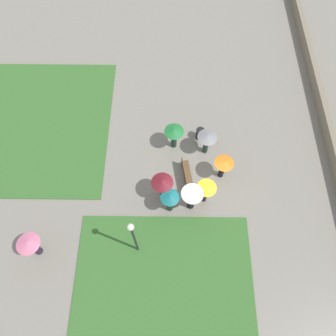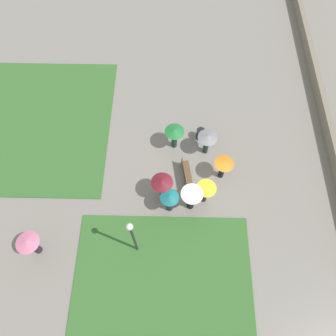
{
  "view_description": "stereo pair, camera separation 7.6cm",
  "coord_description": "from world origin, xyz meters",
  "px_view_note": "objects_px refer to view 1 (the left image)",
  "views": [
    {
      "loc": [
        -7.7,
        1.69,
        17.46
      ],
      "look_at": [
        0.63,
        1.79,
        1.17
      ],
      "focal_mm": 35.0,
      "sensor_mm": 36.0,
      "label": 1
    },
    {
      "loc": [
        -7.7,
        1.62,
        17.46
      ],
      "look_at": [
        0.63,
        1.79,
        1.17
      ],
      "focal_mm": 35.0,
      "sensor_mm": 36.0,
      "label": 2
    }
  ],
  "objects_px": {
    "crowd_person_yellow": "(206,190)",
    "lone_walker_far_path": "(30,245)",
    "crowd_person_grey": "(207,139)",
    "crowd_person_white": "(192,197)",
    "crowd_person_teal": "(170,200)",
    "lamp_post": "(133,236)",
    "crowd_person_orange": "(223,165)",
    "crowd_person_green": "(174,134)",
    "park_bench": "(186,175)",
    "crowd_person_maroon": "(162,184)",
    "trash_bin": "(200,134)"
  },
  "relations": [
    {
      "from": "crowd_person_yellow",
      "to": "lone_walker_far_path",
      "type": "relative_size",
      "value": 1.01
    },
    {
      "from": "crowd_person_grey",
      "to": "crowd_person_white",
      "type": "bearing_deg",
      "value": -173.08
    },
    {
      "from": "lone_walker_far_path",
      "to": "crowd_person_teal",
      "type": "bearing_deg",
      "value": -23.04
    },
    {
      "from": "lamp_post",
      "to": "crowd_person_teal",
      "type": "height_order",
      "value": "lamp_post"
    },
    {
      "from": "crowd_person_orange",
      "to": "crowd_person_green",
      "type": "distance_m",
      "value": 3.43
    },
    {
      "from": "crowd_person_grey",
      "to": "crowd_person_yellow",
      "type": "bearing_deg",
      "value": -161.47
    },
    {
      "from": "crowd_person_white",
      "to": "crowd_person_green",
      "type": "bearing_deg",
      "value": -162.36
    },
    {
      "from": "lamp_post",
      "to": "crowd_person_green",
      "type": "distance_m",
      "value": 6.87
    },
    {
      "from": "park_bench",
      "to": "crowd_person_yellow",
      "type": "height_order",
      "value": "crowd_person_yellow"
    },
    {
      "from": "crowd_person_white",
      "to": "crowd_person_orange",
      "type": "bearing_deg",
      "value": 141.04
    },
    {
      "from": "park_bench",
      "to": "crowd_person_green",
      "type": "height_order",
      "value": "crowd_person_green"
    },
    {
      "from": "lone_walker_far_path",
      "to": "crowd_person_white",
      "type": "bearing_deg",
      "value": -24.71
    },
    {
      "from": "crowd_person_yellow",
      "to": "crowd_person_orange",
      "type": "relative_size",
      "value": 1.05
    },
    {
      "from": "crowd_person_white",
      "to": "lone_walker_far_path",
      "type": "height_order",
      "value": "crowd_person_white"
    },
    {
      "from": "crowd_person_maroon",
      "to": "park_bench",
      "type": "bearing_deg",
      "value": 0.48
    },
    {
      "from": "trash_bin",
      "to": "crowd_person_teal",
      "type": "bearing_deg",
      "value": 158.87
    },
    {
      "from": "trash_bin",
      "to": "crowd_person_teal",
      "type": "distance_m",
      "value": 5.13
    },
    {
      "from": "crowd_person_teal",
      "to": "crowd_person_orange",
      "type": "height_order",
      "value": "crowd_person_teal"
    },
    {
      "from": "park_bench",
      "to": "crowd_person_green",
      "type": "distance_m",
      "value": 2.53
    },
    {
      "from": "lamp_post",
      "to": "crowd_person_teal",
      "type": "bearing_deg",
      "value": -35.33
    },
    {
      "from": "crowd_person_maroon",
      "to": "crowd_person_white",
      "type": "bearing_deg",
      "value": -59.76
    },
    {
      "from": "crowd_person_white",
      "to": "lamp_post",
      "type": "bearing_deg",
      "value": -44.32
    },
    {
      "from": "crowd_person_grey",
      "to": "park_bench",
      "type": "bearing_deg",
      "value": 169.73
    },
    {
      "from": "crowd_person_teal",
      "to": "crowd_person_green",
      "type": "height_order",
      "value": "crowd_person_teal"
    },
    {
      "from": "park_bench",
      "to": "crowd_person_yellow",
      "type": "distance_m",
      "value": 1.86
    },
    {
      "from": "crowd_person_yellow",
      "to": "crowd_person_grey",
      "type": "bearing_deg",
      "value": 73.14
    },
    {
      "from": "crowd_person_yellow",
      "to": "crowd_person_teal",
      "type": "height_order",
      "value": "crowd_person_yellow"
    },
    {
      "from": "crowd_person_yellow",
      "to": "crowd_person_white",
      "type": "height_order",
      "value": "crowd_person_white"
    },
    {
      "from": "lone_walker_far_path",
      "to": "lamp_post",
      "type": "bearing_deg",
      "value": -41.25
    },
    {
      "from": "crowd_person_teal",
      "to": "crowd_person_maroon",
      "type": "relative_size",
      "value": 0.96
    },
    {
      "from": "crowd_person_orange",
      "to": "lone_walker_far_path",
      "type": "xyz_separation_m",
      "value": [
        -4.6,
        9.87,
        0.02
      ]
    },
    {
      "from": "trash_bin",
      "to": "crowd_person_white",
      "type": "height_order",
      "value": "crowd_person_white"
    },
    {
      "from": "park_bench",
      "to": "crowd_person_grey",
      "type": "relative_size",
      "value": 1.09
    },
    {
      "from": "lamp_post",
      "to": "trash_bin",
      "type": "relative_size",
      "value": 5.17
    },
    {
      "from": "crowd_person_orange",
      "to": "lone_walker_far_path",
      "type": "bearing_deg",
      "value": 93.13
    },
    {
      "from": "lamp_post",
      "to": "crowd_person_teal",
      "type": "distance_m",
      "value": 3.23
    },
    {
      "from": "crowd_person_yellow",
      "to": "crowd_person_teal",
      "type": "bearing_deg",
      "value": -177.62
    },
    {
      "from": "crowd_person_orange",
      "to": "crowd_person_green",
      "type": "height_order",
      "value": "crowd_person_green"
    },
    {
      "from": "lone_walker_far_path",
      "to": "crowd_person_orange",
      "type": "bearing_deg",
      "value": -18.0
    },
    {
      "from": "crowd_person_green",
      "to": "crowd_person_grey",
      "type": "bearing_deg",
      "value": 113.37
    },
    {
      "from": "lamp_post",
      "to": "crowd_person_grey",
      "type": "bearing_deg",
      "value": -31.84
    },
    {
      "from": "crowd_person_green",
      "to": "park_bench",
      "type": "bearing_deg",
      "value": 52.7
    },
    {
      "from": "park_bench",
      "to": "lamp_post",
      "type": "distance_m",
      "value": 5.42
    },
    {
      "from": "crowd_person_teal",
      "to": "crowd_person_white",
      "type": "distance_m",
      "value": 1.18
    },
    {
      "from": "trash_bin",
      "to": "crowd_person_white",
      "type": "xyz_separation_m",
      "value": [
        -4.57,
        0.66,
        0.94
      ]
    },
    {
      "from": "crowd_person_grey",
      "to": "crowd_person_white",
      "type": "height_order",
      "value": "crowd_person_white"
    },
    {
      "from": "crowd_person_teal",
      "to": "crowd_person_maroon",
      "type": "distance_m",
      "value": 0.95
    },
    {
      "from": "trash_bin",
      "to": "crowd_person_green",
      "type": "bearing_deg",
      "value": 110.56
    },
    {
      "from": "trash_bin",
      "to": "crowd_person_yellow",
      "type": "relative_size",
      "value": 0.44
    },
    {
      "from": "lamp_post",
      "to": "crowd_person_maroon",
      "type": "distance_m",
      "value": 3.63
    }
  ]
}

